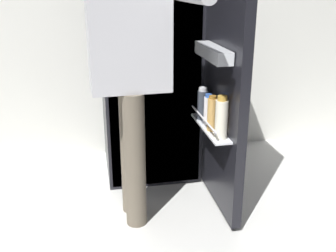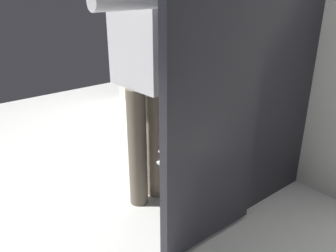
% 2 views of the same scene
% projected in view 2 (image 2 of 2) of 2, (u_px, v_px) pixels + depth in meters
% --- Properties ---
extents(ground_plane, '(5.88, 5.88, 0.00)m').
position_uv_depth(ground_plane, '(177.00, 205.00, 2.31)').
color(ground_plane, silver).
extents(kitchen_wall, '(4.40, 0.10, 2.53)m').
position_uv_depth(kitchen_wall, '(284.00, 0.00, 2.37)').
color(kitchen_wall, silver).
rests_on(kitchen_wall, ground_plane).
extents(refrigerator, '(0.70, 1.28, 1.65)m').
position_uv_depth(refrigerator, '(241.00, 73.00, 2.27)').
color(refrigerator, black).
rests_on(refrigerator, ground_plane).
extents(person, '(0.55, 0.72, 1.59)m').
position_uv_depth(person, '(146.00, 60.00, 2.02)').
color(person, '#665B4C').
rests_on(person, ground_plane).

